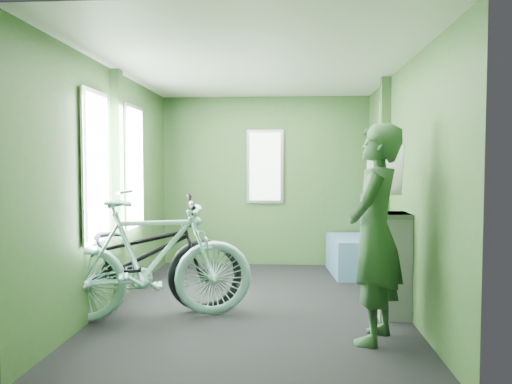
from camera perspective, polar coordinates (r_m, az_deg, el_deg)
room at (r=4.88m, az=-0.48°, el=3.91°), size 4.00×4.02×2.31m
bicycle_black at (r=4.79m, az=-14.09°, el=-13.58°), size 2.18×1.32×1.14m
bicycle_mint at (r=4.61m, az=-11.86°, el=-14.20°), size 1.89×1.08×1.12m
passenger at (r=3.95m, az=13.43°, el=-4.57°), size 0.61×0.74×1.68m
waste_box at (r=4.71m, az=15.30°, el=-8.00°), size 0.28×0.39×0.94m
bench_seat at (r=6.41m, az=11.16°, el=-6.64°), size 0.59×0.97×0.98m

